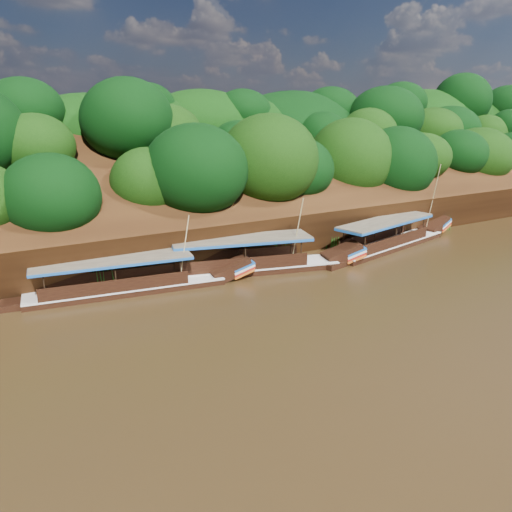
{
  "coord_description": "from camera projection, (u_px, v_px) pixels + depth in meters",
  "views": [
    {
      "loc": [
        -19.64,
        -23.55,
        11.95
      ],
      "look_at": [
        -2.04,
        7.0,
        1.36
      ],
      "focal_mm": 35.0,
      "sensor_mm": 36.0,
      "label": 1
    }
  ],
  "objects": [
    {
      "name": "ground",
      "position": [
        337.0,
        298.0,
        32.37
      ],
      "size": [
        160.0,
        160.0,
        0.0
      ],
      "primitive_type": "plane",
      "color": "black",
      "rests_on": "ground"
    },
    {
      "name": "boat_1",
      "position": [
        263.0,
        263.0,
        37.68
      ],
      "size": [
        15.64,
        5.94,
        6.12
      ],
      "rotation": [
        0.0,
        0.0,
        -0.25
      ],
      "color": "black",
      "rests_on": "ground"
    },
    {
      "name": "riverbank",
      "position": [
        196.0,
        210.0,
        50.68
      ],
      "size": [
        120.0,
        30.06,
        19.4
      ],
      "color": "black",
      "rests_on": "ground"
    },
    {
      "name": "reeds",
      "position": [
        227.0,
        256.0,
        38.34
      ],
      "size": [
        51.67,
        2.49,
        2.18
      ],
      "color": "#225B16",
      "rests_on": "ground"
    },
    {
      "name": "boat_0",
      "position": [
        395.0,
        240.0,
        44.35
      ],
      "size": [
        16.21,
        5.57,
        7.5
      ],
      "rotation": [
        0.0,
        0.0,
        0.22
      ],
      "color": "black",
      "rests_on": "ground"
    },
    {
      "name": "boat_2",
      "position": [
        139.0,
        283.0,
        33.55
      ],
      "size": [
        15.53,
        4.01,
        5.31
      ],
      "rotation": [
        0.0,
        0.0,
        -0.13
      ],
      "color": "black",
      "rests_on": "ground"
    }
  ]
}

